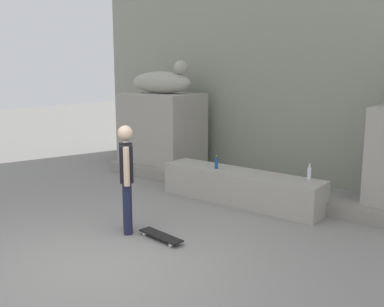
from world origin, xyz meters
name	(u,v)px	position (x,y,z in m)	size (l,w,h in m)	color
ground_plane	(100,264)	(0.00, 0.00, 0.00)	(40.00, 40.00, 0.00)	gray
facade_wall	(302,52)	(0.00, 5.82, 2.82)	(11.34, 0.60, 5.64)	gray
pedestal_left	(162,132)	(-2.97, 4.54, 0.94)	(1.82, 1.31, 1.88)	#A39E93
statue_reclining_left	(163,81)	(-2.94, 4.55, 2.16)	(1.66, 0.79, 0.78)	#ADAB9C
ledge_block	(240,187)	(0.00, 3.42, 0.30)	(3.19, 0.67, 0.60)	#A39E93
skater	(126,174)	(-0.56, 1.04, 0.92)	(0.42, 0.39, 1.67)	#1E233F
skateboard	(161,236)	(0.07, 1.11, 0.06)	(0.82, 0.31, 0.08)	black
bottle_blue	(216,163)	(-0.50, 3.34, 0.70)	(0.07, 0.07, 0.25)	#194C99
bottle_clear	(309,173)	(1.24, 3.65, 0.72)	(0.07, 0.07, 0.28)	silver
stair_step	(253,191)	(0.00, 3.87, 0.12)	(7.77, 0.50, 0.24)	gray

